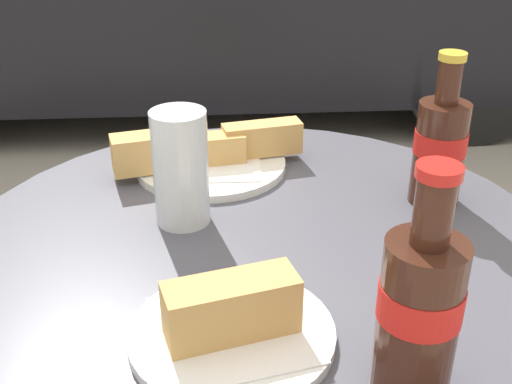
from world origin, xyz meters
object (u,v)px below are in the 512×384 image
object	(u,v)px
lunch_plate_near	(232,324)
cola_bottle_left	(419,307)
cola_bottle_right	(440,146)
lunch_plate_far	(208,156)
drinking_glass	(181,173)
bistro_table	(258,321)

from	to	relation	value
lunch_plate_near	cola_bottle_left	bearing A→B (deg)	-23.57
cola_bottle_right	lunch_plate_near	size ratio (longest dim) A/B	1.02
cola_bottle_right	lunch_plate_near	xyz separation A→B (m)	(-0.29, -0.28, -0.06)
lunch_plate_near	lunch_plate_far	world-z (taller)	lunch_plate_near
cola_bottle_left	drinking_glass	distance (m)	0.38
lunch_plate_near	cola_bottle_right	bearing A→B (deg)	43.43
cola_bottle_left	lunch_plate_near	size ratio (longest dim) A/B	1.07
bistro_table	lunch_plate_far	bearing A→B (deg)	105.84
cola_bottle_left	lunch_plate_far	distance (m)	0.51
cola_bottle_right	drinking_glass	world-z (taller)	cola_bottle_right
drinking_glass	lunch_plate_far	size ratio (longest dim) A/B	0.52
lunch_plate_near	lunch_plate_far	bearing A→B (deg)	93.17
cola_bottle_right	drinking_glass	bearing A→B (deg)	-174.80
drinking_glass	cola_bottle_left	bearing A→B (deg)	-55.52
cola_bottle_left	cola_bottle_right	world-z (taller)	cola_bottle_left
cola_bottle_right	drinking_glass	size ratio (longest dim) A/B	1.38
cola_bottle_left	bistro_table	bearing A→B (deg)	115.40
cola_bottle_left	lunch_plate_near	distance (m)	0.19
cola_bottle_right	cola_bottle_left	bearing A→B (deg)	-110.88
bistro_table	drinking_glass	size ratio (longest dim) A/B	5.15
bistro_table	lunch_plate_far	distance (m)	0.27
drinking_glass	lunch_plate_far	xyz separation A→B (m)	(0.03, 0.16, -0.05)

